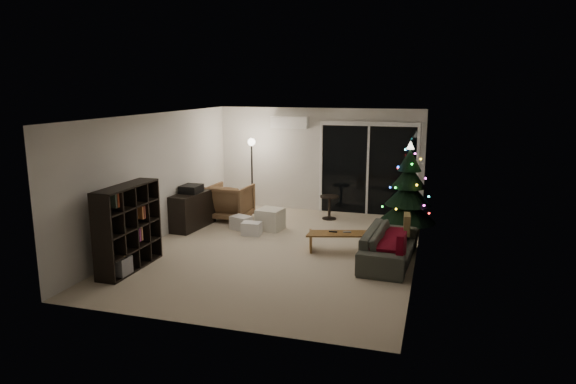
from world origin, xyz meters
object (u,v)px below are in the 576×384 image
Objects in this scene: sofa at (389,246)px; coffee_table at (341,243)px; bookshelf at (119,227)px; christmas_tree at (408,187)px; armchair at (231,202)px; media_cabinet at (192,210)px.

coffee_table is at bearing 79.06° from sofa.
bookshelf reaches higher than coffee_table.
coffee_table is 0.63× the size of christmas_tree.
sofa is (3.77, -1.89, -0.12)m from armchair.
media_cabinet reaches higher than coffee_table.
sofa is at bearing -94.91° from christmas_tree.
media_cabinet is 0.63× the size of sofa.
media_cabinet is 0.65× the size of christmas_tree.
media_cabinet is 1.37× the size of armchair.
armchair reaches higher than media_cabinet.
armchair is 4.22m from sofa.
sofa is (4.30, 1.59, -0.42)m from bookshelf.
coffee_table is (3.41, -0.79, -0.19)m from media_cabinet.
christmas_tree is at bearing -176.09° from armchair.
bookshelf is 3.90m from coffee_table.
christmas_tree reaches higher than sofa.
christmas_tree is (4.47, 1.01, 0.57)m from media_cabinet.
media_cabinet is 3.51m from coffee_table.
sofa is at bearing 155.31° from armchair.
armchair is at bearing -178.01° from christmas_tree.
bookshelf is 2.63m from media_cabinet.
bookshelf is 3.53m from armchair.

